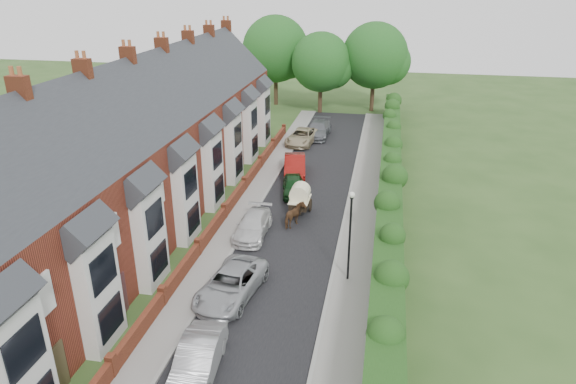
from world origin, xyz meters
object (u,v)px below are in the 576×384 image
(car_grey, at_px, (318,129))
(horse, at_px, (295,216))
(car_beige, at_px, (302,137))
(car_silver_b, at_px, (231,284))
(car_green, at_px, (293,186))
(car_red, at_px, (295,165))
(car_silver_a, at_px, (198,360))
(lamppost, at_px, (350,225))
(horse_cart, at_px, (300,197))
(car_white, at_px, (253,226))

(car_grey, distance_m, horse, 20.30)
(car_beige, xyz_separation_m, car_grey, (1.19, 2.65, 0.06))
(car_beige, distance_m, car_grey, 2.90)
(car_silver_b, xyz_separation_m, car_beige, (-0.73, 26.00, -0.01))
(car_green, relative_size, car_red, 0.80)
(car_grey, bearing_deg, car_silver_a, -88.95)
(car_silver_a, bearing_deg, lamppost, 52.05)
(horse, xyz_separation_m, horse_cart, (0.00, 1.94, 0.49))
(car_silver_a, relative_size, car_white, 0.98)
(car_green, height_order, horse, horse)
(lamppost, height_order, car_silver_b, lamppost)
(lamppost, bearing_deg, car_grey, 101.31)
(car_white, height_order, horse, horse)
(car_white, relative_size, car_red, 0.94)
(car_beige, height_order, horse, horse)
(car_red, relative_size, horse_cart, 1.58)
(car_silver_a, relative_size, horse_cart, 1.46)
(car_beige, distance_m, horse, 17.78)
(car_red, distance_m, car_beige, 8.39)
(horse, bearing_deg, car_white, 54.22)
(car_silver_a, distance_m, car_beige, 31.62)
(horse, bearing_deg, lamppost, 142.76)
(car_beige, bearing_deg, car_silver_a, -80.34)
(car_silver_a, xyz_separation_m, horse, (1.45, 13.99, 0.03))
(car_white, bearing_deg, horse_cart, 56.22)
(horse_cart, bearing_deg, car_white, -123.01)
(horse_cart, bearing_deg, horse, -90.00)
(horse, bearing_deg, car_beige, -63.41)
(car_white, xyz_separation_m, car_grey, (1.08, 21.95, 0.11))
(car_green, distance_m, car_beige, 12.47)
(car_white, distance_m, car_red, 10.96)
(car_silver_a, bearing_deg, car_grey, 85.04)
(car_silver_b, distance_m, horse, 8.57)
(car_red, relative_size, horse, 2.67)
(lamppost, xyz_separation_m, car_silver_a, (-5.38, -8.20, -2.56))
(lamppost, relative_size, car_red, 1.07)
(car_red, xyz_separation_m, car_grey, (0.41, 11.00, -0.02))
(car_green, bearing_deg, car_white, -111.99)
(car_silver_b, bearing_deg, car_green, 95.37)
(car_red, height_order, car_beige, car_red)
(car_red, bearing_deg, car_silver_b, -100.40)
(lamppost, bearing_deg, car_white, 146.92)
(car_green, xyz_separation_m, horse_cart, (1.07, -3.27, 0.60))
(car_silver_b, xyz_separation_m, car_green, (0.67, 13.61, -0.07))
(car_silver_a, height_order, car_green, car_silver_a)
(car_white, bearing_deg, car_green, 78.63)
(car_silver_b, relative_size, car_white, 1.15)
(car_silver_b, relative_size, car_green, 1.35)
(car_silver_a, relative_size, car_green, 1.15)
(car_silver_a, height_order, horse_cart, horse_cart)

